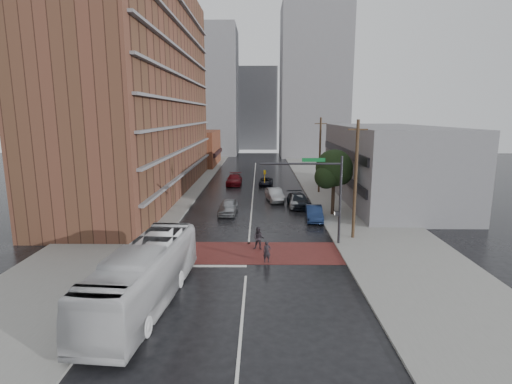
{
  "coord_description": "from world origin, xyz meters",
  "views": [
    {
      "loc": [
        0.91,
        -28.53,
        10.41
      ],
      "look_at": [
        0.56,
        6.8,
        3.5
      ],
      "focal_mm": 28.0,
      "sensor_mm": 36.0,
      "label": 1
    }
  ],
  "objects_px": {
    "car_travel_a": "(228,207)",
    "car_travel_b": "(275,195)",
    "suv_travel": "(266,182)",
    "pedestrian_b": "(259,239)",
    "car_parked_near": "(314,213)",
    "transit_bus": "(144,276)",
    "car_parked_mid": "(299,200)",
    "car_travel_c": "(234,180)",
    "car_parked_far": "(297,200)",
    "pedestrian_a": "(267,252)"
  },
  "relations": [
    {
      "from": "transit_bus",
      "to": "car_parked_near",
      "type": "relative_size",
      "value": 2.72
    },
    {
      "from": "transit_bus",
      "to": "car_travel_a",
      "type": "xyz_separation_m",
      "value": [
        3.01,
        20.53,
        -0.91
      ]
    },
    {
      "from": "car_travel_a",
      "to": "transit_bus",
      "type": "bearing_deg",
      "value": -94.64
    },
    {
      "from": "car_travel_a",
      "to": "car_travel_b",
      "type": "distance_m",
      "value": 8.18
    },
    {
      "from": "car_travel_b",
      "to": "car_parked_mid",
      "type": "height_order",
      "value": "car_travel_b"
    },
    {
      "from": "transit_bus",
      "to": "car_parked_near",
      "type": "distance_m",
      "value": 21.52
    },
    {
      "from": "pedestrian_b",
      "to": "car_parked_far",
      "type": "distance_m",
      "value": 15.39
    },
    {
      "from": "car_travel_a",
      "to": "car_travel_b",
      "type": "relative_size",
      "value": 0.96
    },
    {
      "from": "car_parked_near",
      "to": "car_parked_mid",
      "type": "height_order",
      "value": "car_parked_mid"
    },
    {
      "from": "suv_travel",
      "to": "car_parked_mid",
      "type": "relative_size",
      "value": 0.81
    },
    {
      "from": "car_parked_mid",
      "to": "car_parked_near",
      "type": "bearing_deg",
      "value": -87.59
    },
    {
      "from": "car_travel_a",
      "to": "pedestrian_b",
      "type": "bearing_deg",
      "value": -70.16
    },
    {
      "from": "car_parked_far",
      "to": "car_travel_a",
      "type": "bearing_deg",
      "value": -150.67
    },
    {
      "from": "pedestrian_b",
      "to": "car_parked_far",
      "type": "height_order",
      "value": "pedestrian_b"
    },
    {
      "from": "suv_travel",
      "to": "car_parked_far",
      "type": "relative_size",
      "value": 0.9
    },
    {
      "from": "transit_bus",
      "to": "car_travel_b",
      "type": "height_order",
      "value": "transit_bus"
    },
    {
      "from": "transit_bus",
      "to": "pedestrian_a",
      "type": "height_order",
      "value": "transit_bus"
    },
    {
      "from": "car_travel_b",
      "to": "pedestrian_b",
      "type": "bearing_deg",
      "value": -105.68
    },
    {
      "from": "pedestrian_a",
      "to": "car_travel_b",
      "type": "relative_size",
      "value": 0.33
    },
    {
      "from": "pedestrian_b",
      "to": "car_parked_near",
      "type": "bearing_deg",
      "value": 67.67
    },
    {
      "from": "car_travel_a",
      "to": "car_parked_mid",
      "type": "relative_size",
      "value": 0.88
    },
    {
      "from": "pedestrian_b",
      "to": "car_parked_far",
      "type": "bearing_deg",
      "value": 83.17
    },
    {
      "from": "transit_bus",
      "to": "pedestrian_b",
      "type": "bearing_deg",
      "value": 60.71
    },
    {
      "from": "transit_bus",
      "to": "car_parked_mid",
      "type": "xyz_separation_m",
      "value": [
        10.78,
        24.0,
        -0.94
      ]
    },
    {
      "from": "transit_bus",
      "to": "suv_travel",
      "type": "bearing_deg",
      "value": 84.0
    },
    {
      "from": "car_travel_c",
      "to": "car_travel_b",
      "type": "bearing_deg",
      "value": -62.87
    },
    {
      "from": "suv_travel",
      "to": "car_travel_b",
      "type": "bearing_deg",
      "value": -80.77
    },
    {
      "from": "car_travel_a",
      "to": "suv_travel",
      "type": "relative_size",
      "value": 1.09
    },
    {
      "from": "transit_bus",
      "to": "pedestrian_a",
      "type": "distance_m",
      "value": 9.5
    },
    {
      "from": "pedestrian_a",
      "to": "car_parked_mid",
      "type": "bearing_deg",
      "value": 63.95
    },
    {
      "from": "car_travel_b",
      "to": "transit_bus",
      "type": "bearing_deg",
      "value": -116.47
    },
    {
      "from": "pedestrian_b",
      "to": "pedestrian_a",
      "type": "bearing_deg",
      "value": -68.13
    },
    {
      "from": "pedestrian_a",
      "to": "car_travel_c",
      "type": "bearing_deg",
      "value": 84.33
    },
    {
      "from": "car_travel_a",
      "to": "suv_travel",
      "type": "xyz_separation_m",
      "value": [
        4.24,
        17.16,
        -0.2
      ]
    },
    {
      "from": "pedestrian_a",
      "to": "suv_travel",
      "type": "xyz_separation_m",
      "value": [
        0.38,
        31.19,
        -0.19
      ]
    },
    {
      "from": "pedestrian_a",
      "to": "car_travel_b",
      "type": "bearing_deg",
      "value": 72.91
    },
    {
      "from": "pedestrian_a",
      "to": "car_parked_far",
      "type": "relative_size",
      "value": 0.33
    },
    {
      "from": "car_travel_c",
      "to": "car_parked_far",
      "type": "height_order",
      "value": "car_parked_far"
    },
    {
      "from": "car_travel_a",
      "to": "car_parked_mid",
      "type": "bearing_deg",
      "value": 27.79
    },
    {
      "from": "car_travel_a",
      "to": "car_travel_c",
      "type": "height_order",
      "value": "car_travel_c"
    },
    {
      "from": "pedestrian_b",
      "to": "car_parked_mid",
      "type": "height_order",
      "value": "pedestrian_b"
    },
    {
      "from": "transit_bus",
      "to": "car_travel_b",
      "type": "xyz_separation_m",
      "value": [
        8.16,
        26.89,
        -0.9
      ]
    },
    {
      "from": "car_travel_a",
      "to": "car_travel_b",
      "type": "height_order",
      "value": "car_travel_b"
    },
    {
      "from": "car_travel_a",
      "to": "car_parked_near",
      "type": "height_order",
      "value": "car_travel_a"
    },
    {
      "from": "car_travel_b",
      "to": "car_parked_near",
      "type": "distance_m",
      "value": 9.58
    },
    {
      "from": "car_travel_b",
      "to": "pedestrian_a",
      "type": "bearing_deg",
      "value": -103.21
    },
    {
      "from": "pedestrian_b",
      "to": "car_parked_near",
      "type": "relative_size",
      "value": 0.4
    },
    {
      "from": "car_parked_near",
      "to": "car_parked_far",
      "type": "bearing_deg",
      "value": 103.42
    },
    {
      "from": "pedestrian_b",
      "to": "suv_travel",
      "type": "relative_size",
      "value": 0.43
    },
    {
      "from": "car_travel_b",
      "to": "car_parked_near",
      "type": "bearing_deg",
      "value": -77.61
    }
  ]
}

